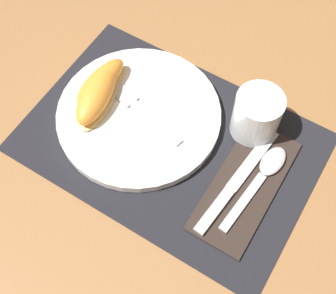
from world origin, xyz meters
TOP-DOWN VIEW (x-y plane):
  - ground_plane at (0.00, 0.00)m, footprint 3.00×3.00m
  - placemat at (0.00, 0.00)m, footprint 0.47×0.32m
  - plate at (-0.07, 0.01)m, footprint 0.28×0.28m
  - juice_glass at (0.10, 0.09)m, footprint 0.08×0.08m
  - napkin at (0.14, -0.01)m, footprint 0.09×0.22m
  - knife at (0.13, -0.01)m, footprint 0.04×0.22m
  - spoon at (0.16, 0.03)m, footprint 0.04×0.17m
  - fork at (-0.08, 0.02)m, footprint 0.18×0.06m
  - citrus_wedge_0 at (-0.15, 0.02)m, footprint 0.05×0.12m
  - citrus_wedge_1 at (-0.14, -0.01)m, footprint 0.08×0.14m

SIDE VIEW (x-z plane):
  - ground_plane at x=0.00m, z-range 0.00..0.00m
  - placemat at x=0.00m, z-range 0.00..0.00m
  - napkin at x=0.14m, z-range 0.00..0.01m
  - knife at x=0.13m, z-range 0.01..0.01m
  - spoon at x=0.16m, z-range 0.01..0.02m
  - plate at x=-0.07m, z-range 0.00..0.02m
  - fork at x=-0.08m, z-range 0.02..0.02m
  - citrus_wedge_0 at x=-0.15m, z-range 0.02..0.06m
  - citrus_wedge_1 at x=-0.14m, z-range 0.02..0.06m
  - juice_glass at x=0.10m, z-range 0.00..0.08m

